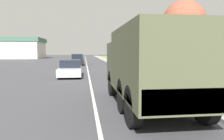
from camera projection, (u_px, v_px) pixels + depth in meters
ground_plane at (87, 64)px, 35.68m from camera, size 180.00×180.00×0.00m
lane_centre_stripe at (87, 64)px, 35.68m from camera, size 0.12×120.00×0.00m
sidewalk_right at (114, 63)px, 36.24m from camera, size 1.80×120.00×0.12m
grass_strip_right at (140, 64)px, 36.80m from camera, size 7.00×120.00×0.02m
military_truck at (149, 64)px, 8.03m from camera, size 2.42×6.70×2.89m
car_nearest_ahead at (71, 69)px, 18.10m from camera, size 1.80×4.57×1.38m
car_second_ahead at (77, 60)px, 33.19m from camera, size 1.86×4.84×1.67m
car_third_ahead at (78, 59)px, 40.90m from camera, size 1.73×4.72×1.51m
tree_mid_right at (184, 22)px, 22.22m from camera, size 4.39×4.39×7.24m
building_distant at (7, 48)px, 63.37m from camera, size 20.15×13.67×5.91m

